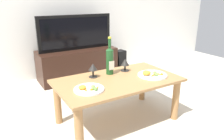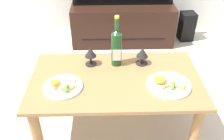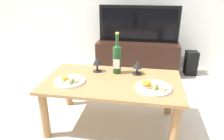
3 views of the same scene
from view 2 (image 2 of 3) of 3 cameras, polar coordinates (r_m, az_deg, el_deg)
ground_plane at (r=2.08m, az=0.70°, el=-11.80°), size 6.40×6.40×0.00m
dining_table at (r=1.82m, az=0.78°, el=-3.79°), size 1.18×0.67×0.45m
tv_stand at (r=3.08m, az=2.34°, el=10.40°), size 1.17×0.47×0.46m
floor_speaker at (r=3.26m, az=16.29°, el=9.31°), size 0.18×0.18×0.34m
wine_bottle at (r=1.84m, az=1.02°, el=5.29°), size 0.07×0.08×0.38m
goblet_left at (r=1.87m, az=-4.84°, el=3.72°), size 0.09×0.09×0.14m
goblet_right at (r=1.89m, az=6.76°, el=3.68°), size 0.09×0.09×0.13m
dinner_plate_left at (r=1.71m, az=-10.92°, el=-3.55°), size 0.26×0.26×0.05m
dinner_plate_right at (r=1.74m, az=12.37°, el=-3.03°), size 0.29×0.29×0.06m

